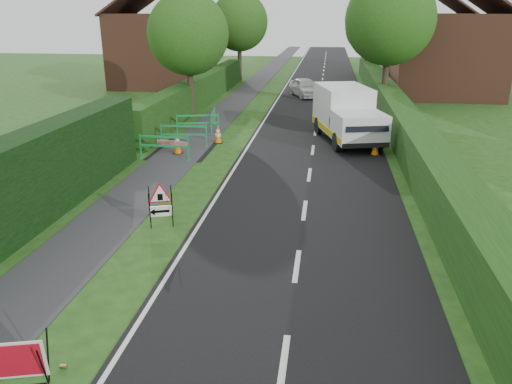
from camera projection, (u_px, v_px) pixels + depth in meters
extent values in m
plane|color=#214614|center=(181.00, 280.00, 11.04)|extent=(120.00, 120.00, 0.00)
cube|color=black|center=(322.00, 81.00, 43.29)|extent=(6.00, 90.00, 0.02)
cube|color=#2D2D30|center=(260.00, 79.00, 44.03)|extent=(2.00, 90.00, 0.02)
cube|color=#14380F|center=(202.00, 104.00, 32.19)|extent=(1.00, 24.00, 1.80)
cube|color=#14380F|center=(396.00, 130.00, 25.07)|extent=(1.20, 50.00, 1.50)
cube|color=brown|center=(164.00, 50.00, 39.37)|extent=(7.00, 7.00, 5.50)
cube|color=brown|center=(445.00, 56.00, 34.71)|extent=(7.00, 7.00, 5.50)
cube|color=brown|center=(425.00, 44.00, 47.62)|extent=(7.00, 7.00, 5.50)
cube|color=#331E19|center=(410.00, 1.00, 46.54)|extent=(4.00, 7.40, 2.58)
cube|color=#331E19|center=(449.00, 1.00, 46.08)|extent=(4.00, 7.40, 2.58)
cylinder|color=#2D2116|center=(191.00, 93.00, 27.97)|extent=(0.36, 0.36, 2.62)
sphere|color=#234111|center=(188.00, 34.00, 26.89)|extent=(4.40, 4.40, 4.40)
cylinder|color=#2D2116|center=(385.00, 84.00, 30.17)|extent=(0.36, 0.36, 2.97)
sphere|color=#234111|center=(390.00, 20.00, 28.91)|extent=(5.20, 5.20, 5.20)
cylinder|color=#2D2116|center=(240.00, 64.00, 42.84)|extent=(0.36, 0.36, 2.80)
sphere|color=#234111|center=(239.00, 22.00, 41.67)|extent=(4.80, 4.80, 4.80)
cylinder|color=#2D2116|center=(367.00, 63.00, 45.15)|extent=(0.36, 0.36, 2.45)
sphere|color=#234111|center=(369.00, 29.00, 44.13)|extent=(4.20, 4.20, 4.20)
cylinder|color=black|center=(43.00, 367.00, 7.68)|extent=(0.11, 0.29, 0.83)
cylinder|color=black|center=(48.00, 355.00, 7.97)|extent=(0.11, 0.29, 0.83)
cube|color=white|center=(12.00, 361.00, 7.72)|extent=(1.01, 0.40, 0.73)
cube|color=red|center=(12.00, 361.00, 7.71)|extent=(0.91, 0.35, 0.63)
cylinder|color=black|center=(150.00, 211.00, 13.35)|extent=(0.14, 0.33, 1.11)
cylinder|color=black|center=(150.00, 207.00, 13.61)|extent=(0.14, 0.33, 1.11)
cylinder|color=black|center=(172.00, 210.00, 13.46)|extent=(0.14, 0.33, 1.11)
cylinder|color=black|center=(172.00, 206.00, 13.71)|extent=(0.14, 0.33, 1.11)
cube|color=white|center=(161.00, 211.00, 13.54)|extent=(0.59, 0.22, 0.30)
cube|color=black|center=(161.00, 211.00, 13.53)|extent=(0.42, 0.16, 0.07)
cone|color=black|center=(152.00, 212.00, 13.48)|extent=(0.19, 0.21, 0.18)
cube|color=black|center=(160.00, 197.00, 13.38)|extent=(0.13, 0.06, 0.18)
cube|color=silver|center=(342.00, 107.00, 23.26)|extent=(2.83, 3.70, 1.97)
cube|color=silver|center=(359.00, 127.00, 21.06)|extent=(2.52, 2.58, 1.20)
cube|color=black|center=(367.00, 125.00, 20.01)|extent=(1.79, 0.69, 0.55)
cube|color=#E0BD0B|center=(325.00, 129.00, 22.51)|extent=(1.34, 4.87, 0.24)
cube|color=#E0BD0B|center=(369.00, 128.00, 22.75)|extent=(1.34, 4.87, 0.24)
cube|color=black|center=(365.00, 145.00, 20.30)|extent=(1.96, 0.64, 0.20)
cylinder|color=black|center=(337.00, 142.00, 21.12)|extent=(0.45, 0.85, 0.82)
cylinder|color=black|center=(379.00, 141.00, 21.33)|extent=(0.45, 0.85, 0.82)
cylinder|color=black|center=(318.00, 126.00, 24.18)|extent=(0.45, 0.85, 0.82)
cylinder|color=black|center=(355.00, 125.00, 24.39)|extent=(0.45, 0.85, 0.82)
cube|color=black|center=(375.00, 155.00, 20.69)|extent=(0.38, 0.38, 0.04)
cone|color=orange|center=(375.00, 145.00, 20.56)|extent=(0.32, 0.32, 0.75)
cylinder|color=white|center=(375.00, 146.00, 20.57)|extent=(0.25, 0.25, 0.14)
cylinder|color=white|center=(376.00, 142.00, 20.51)|extent=(0.17, 0.17, 0.10)
cube|color=black|center=(379.00, 143.00, 22.59)|extent=(0.38, 0.38, 0.04)
cone|color=orange|center=(379.00, 134.00, 22.45)|extent=(0.32, 0.32, 0.75)
cylinder|color=white|center=(379.00, 135.00, 22.46)|extent=(0.25, 0.25, 0.14)
cylinder|color=white|center=(380.00, 131.00, 22.40)|extent=(0.17, 0.17, 0.10)
cube|color=black|center=(363.00, 132.00, 24.65)|extent=(0.38, 0.38, 0.04)
cone|color=orange|center=(364.00, 124.00, 24.51)|extent=(0.32, 0.32, 0.75)
cylinder|color=white|center=(364.00, 125.00, 24.53)|extent=(0.25, 0.25, 0.14)
cylinder|color=white|center=(364.00, 121.00, 24.46)|extent=(0.17, 0.17, 0.10)
cube|color=black|center=(178.00, 153.00, 20.92)|extent=(0.38, 0.38, 0.04)
cone|color=orange|center=(178.00, 144.00, 20.78)|extent=(0.32, 0.32, 0.75)
cylinder|color=white|center=(178.00, 145.00, 20.80)|extent=(0.25, 0.25, 0.14)
cylinder|color=white|center=(177.00, 141.00, 20.73)|extent=(0.17, 0.17, 0.10)
cube|color=black|center=(218.00, 143.00, 22.63)|extent=(0.38, 0.38, 0.04)
cone|color=orange|center=(218.00, 134.00, 22.49)|extent=(0.32, 0.32, 0.75)
cylinder|color=white|center=(218.00, 135.00, 22.51)|extent=(0.25, 0.25, 0.14)
cylinder|color=white|center=(218.00, 131.00, 22.44)|extent=(0.17, 0.17, 0.10)
cube|color=#198A42|center=(140.00, 146.00, 20.12)|extent=(0.05, 0.05, 1.00)
cube|color=#198A42|center=(188.00, 148.00, 19.81)|extent=(0.05, 0.05, 1.00)
cube|color=#198A42|center=(163.00, 137.00, 19.82)|extent=(2.00, 0.09, 0.08)
cube|color=#198A42|center=(164.00, 146.00, 19.95)|extent=(2.00, 0.09, 0.08)
cube|color=#198A42|center=(141.00, 158.00, 20.28)|extent=(0.07, 0.35, 0.04)
cube|color=#198A42|center=(189.00, 160.00, 19.98)|extent=(0.07, 0.35, 0.04)
cube|color=#198A42|center=(161.00, 135.00, 21.89)|extent=(0.05, 0.05, 1.00)
cube|color=#198A42|center=(206.00, 136.00, 21.78)|extent=(0.05, 0.05, 1.00)
cube|color=#198A42|center=(183.00, 126.00, 21.69)|extent=(2.00, 0.21, 0.08)
cube|color=#198A42|center=(184.00, 135.00, 21.82)|extent=(2.00, 0.21, 0.08)
cube|color=#198A42|center=(162.00, 146.00, 22.05)|extent=(0.09, 0.35, 0.04)
cube|color=#198A42|center=(207.00, 147.00, 21.94)|extent=(0.09, 0.35, 0.04)
cube|color=#198A42|center=(177.00, 125.00, 23.99)|extent=(0.06, 0.06, 1.00)
cube|color=#198A42|center=(219.00, 124.00, 24.17)|extent=(0.06, 0.06, 1.00)
cube|color=#198A42|center=(198.00, 116.00, 23.93)|extent=(1.95, 0.52, 0.08)
cube|color=#198A42|center=(198.00, 123.00, 24.06)|extent=(1.95, 0.52, 0.08)
cube|color=#198A42|center=(178.00, 134.00, 24.15)|extent=(0.14, 0.35, 0.04)
cube|color=#198A42|center=(219.00, 133.00, 24.33)|extent=(0.14, 0.35, 0.04)
cube|color=#198A42|center=(211.00, 125.00, 23.99)|extent=(0.06, 0.06, 1.00)
cube|color=#198A42|center=(215.00, 116.00, 25.87)|extent=(0.06, 0.06, 1.00)
cube|color=#198A42|center=(213.00, 112.00, 24.79)|extent=(0.32, 1.99, 0.08)
cube|color=#198A42|center=(213.00, 119.00, 24.91)|extent=(0.32, 1.99, 0.08)
cube|color=#198A42|center=(212.00, 134.00, 24.15)|extent=(0.35, 0.11, 0.04)
cube|color=#198A42|center=(215.00, 125.00, 26.03)|extent=(0.35, 0.11, 0.04)
cube|color=red|center=(173.00, 154.00, 20.87)|extent=(1.47, 0.40, 0.25)
cylinder|color=#BF7F4C|center=(64.00, 368.00, 8.31)|extent=(0.12, 0.07, 0.07)
imported|color=silver|center=(305.00, 87.00, 34.89)|extent=(2.80, 4.07, 1.29)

